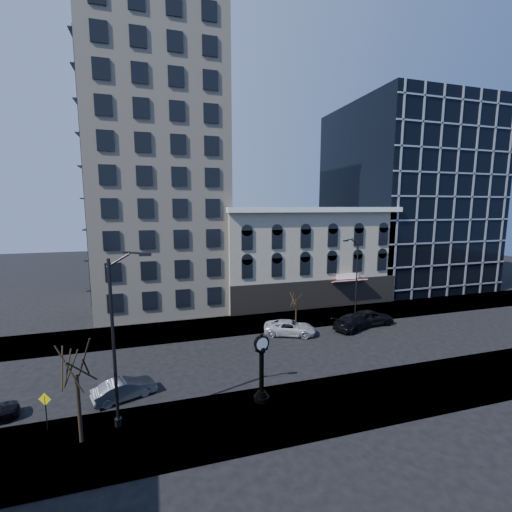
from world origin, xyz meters
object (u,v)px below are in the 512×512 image
object	(u,v)px
street_lamp_near	(125,294)
warning_sign	(45,405)
street_clock	(262,370)
car_near_b	(124,389)

from	to	relation	value
street_lamp_near	warning_sign	xyz separation A→B (m)	(-4.52, 0.76, -6.20)
street_clock	warning_sign	bearing A→B (deg)	162.32
street_clock	warning_sign	size ratio (longest dim) A/B	2.02
street_lamp_near	warning_sign	bearing A→B (deg)	175.86
street_lamp_near	street_clock	bearing A→B (deg)	7.07
street_clock	street_lamp_near	world-z (taller)	street_lamp_near
street_lamp_near	car_near_b	bearing A→B (deg)	106.82
street_clock	warning_sign	xyz separation A→B (m)	(-12.41, 0.52, -0.50)
warning_sign	car_near_b	world-z (taller)	warning_sign
street_lamp_near	warning_sign	size ratio (longest dim) A/B	4.57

